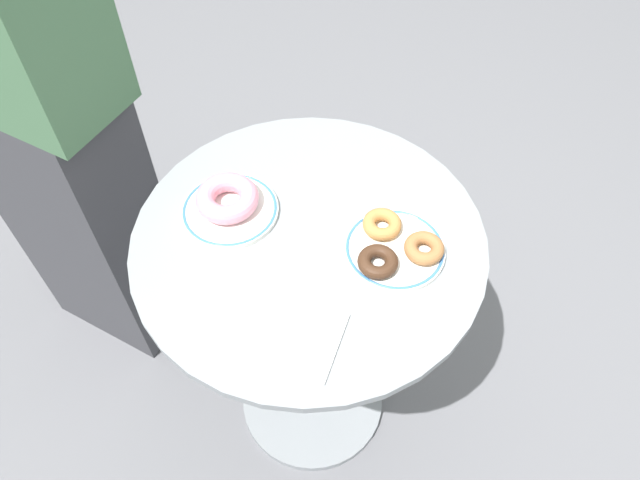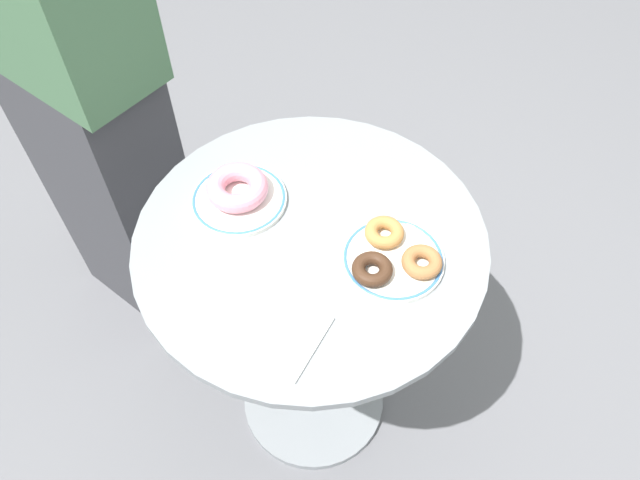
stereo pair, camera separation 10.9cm
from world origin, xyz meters
name	(u,v)px [view 2 (the right image)]	position (x,y,z in m)	size (l,w,h in m)	color
ground_plane	(314,401)	(0.00, 0.00, -0.01)	(7.00, 7.00, 0.02)	slate
cafe_table	(312,312)	(0.00, 0.00, 0.50)	(0.67, 0.67, 0.78)	gray
plate_left	(239,199)	(-0.16, 0.03, 0.78)	(0.19, 0.19, 0.01)	white
plate_right	(393,260)	(0.16, 0.00, 0.78)	(0.18, 0.18, 0.01)	white
donut_pink_frosted	(237,187)	(-0.17, 0.04, 0.81)	(0.12, 0.12, 0.04)	pink
donut_cinnamon	(421,264)	(0.21, 0.00, 0.80)	(0.07, 0.07, 0.02)	#A36B3D
donut_old_fashioned	(384,232)	(0.13, 0.04, 0.80)	(0.07, 0.07, 0.02)	#BC7F42
donut_chocolate	(372,269)	(0.14, -0.05, 0.80)	(0.07, 0.07, 0.02)	#422819
paper_napkin	(282,334)	(0.03, -0.21, 0.78)	(0.12, 0.13, 0.01)	white
person_figure	(74,80)	(-0.65, 0.19, 0.81)	(0.48, 0.33, 1.66)	#3D3D42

